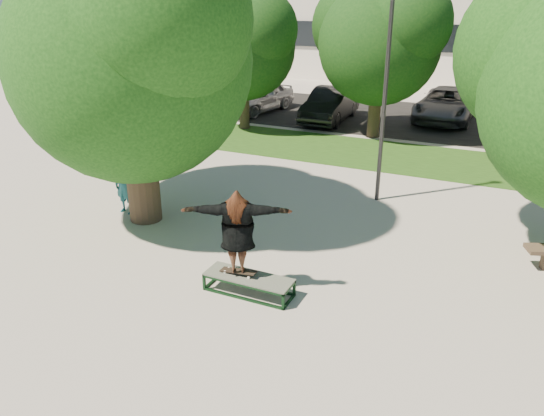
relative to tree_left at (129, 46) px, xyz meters
The scene contains 14 objects.
ground 6.26m from the tree_left, 14.31° to the right, with size 120.00×120.00×0.00m, color #ADA89F.
grass_strip 10.87m from the tree_left, 57.80° to the left, with size 30.00×4.00×0.02m, color #1C3F12.
asphalt_strip 16.13m from the tree_left, 73.93° to the left, with size 40.00×8.00×0.01m, color black.
tree_left is the anchor object (origin of this frame).
bg_tree_left 10.26m from the tree_left, 102.86° to the left, with size 5.28×4.51×5.77m.
bg_tree_mid 11.45m from the tree_left, 73.68° to the left, with size 5.76×4.92×6.24m.
bg_tree_right 13.66m from the tree_left, 50.20° to the left, with size 5.04×4.31×5.43m.
lamppost 6.70m from the tree_left, 36.42° to the left, with size 0.25×0.15×6.11m.
grind_box 6.43m from the tree_left, 27.76° to the right, with size 1.80×0.60×0.38m.
skater_rig 5.58m from the tree_left, 29.07° to the right, with size 2.18×1.33×1.80m.
bystander 3.67m from the tree_left, behind, with size 0.59×0.39×1.63m, color #1A5A65.
car_silver_a 14.16m from the tree_left, 103.56° to the left, with size 1.78×4.42×1.51m, color #AAA9AE.
car_dark 13.37m from the tree_left, 86.80° to the left, with size 1.60×4.60×1.51m, color black.
car_grey 16.72m from the tree_left, 70.00° to the left, with size 2.46×5.34×1.48m, color #525357.
Camera 1 is at (4.31, -9.33, 5.65)m, focal length 35.00 mm.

